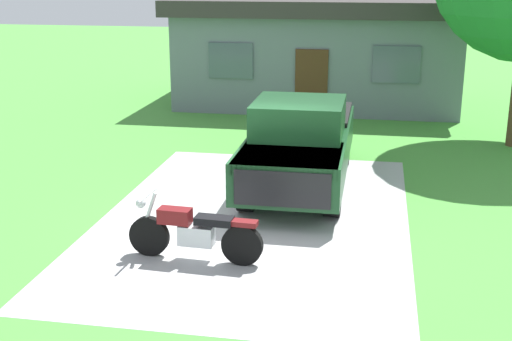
% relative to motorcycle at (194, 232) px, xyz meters
% --- Properties ---
extents(ground_plane, '(80.00, 80.00, 0.00)m').
position_rel_motorcycle_xyz_m(ground_plane, '(0.62, 2.02, -0.47)').
color(ground_plane, '#4A973C').
extents(driveway_pad, '(5.62, 8.55, 0.01)m').
position_rel_motorcycle_xyz_m(driveway_pad, '(0.62, 2.02, -0.47)').
color(driveway_pad, '#AEAEAE').
rests_on(driveway_pad, ground).
extents(motorcycle, '(2.21, 0.70, 1.09)m').
position_rel_motorcycle_xyz_m(motorcycle, '(0.00, 0.00, 0.00)').
color(motorcycle, black).
rests_on(motorcycle, ground).
extents(pickup_truck, '(2.01, 5.63, 1.90)m').
position_rel_motorcycle_xyz_m(pickup_truck, '(1.20, 4.24, 0.48)').
color(pickup_truck, black).
rests_on(pickup_truck, ground).
extents(neighbor_house, '(9.60, 5.60, 3.50)m').
position_rel_motorcycle_xyz_m(neighbor_house, '(0.75, 13.50, 1.32)').
color(neighbor_house, slate).
rests_on(neighbor_house, ground).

